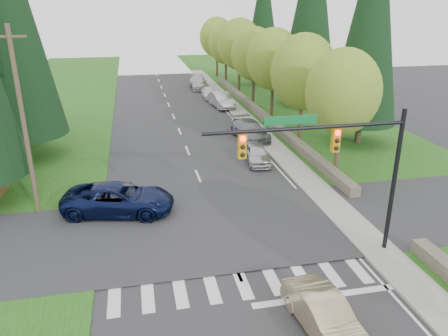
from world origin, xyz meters
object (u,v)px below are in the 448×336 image
object	(u,v)px
sedan_champagne	(324,315)
suv_navy	(119,199)
parked_car_a	(257,154)
parked_car_e	(199,83)
parked_car_c	(221,100)
parked_car_d	(210,93)
parked_car_b	(250,130)

from	to	relation	value
sedan_champagne	suv_navy	xyz separation A→B (m)	(-7.19, 11.00, 0.15)
parked_car_a	parked_car_e	world-z (taller)	parked_car_e
parked_car_c	parked_car_d	size ratio (longest dim) A/B	1.21
sedan_champagne	parked_car_a	bearing A→B (deg)	75.08
parked_car_d	parked_car_e	size ratio (longest dim) A/B	0.75
parked_car_b	parked_car_d	distance (m)	17.07
parked_car_e	parked_car_c	bearing A→B (deg)	-84.61
suv_navy	parked_car_e	distance (m)	36.79
suv_navy	parked_car_b	xyz separation A→B (m)	(10.66, 11.92, -0.07)
parked_car_b	parked_car_e	bearing A→B (deg)	85.15
suv_navy	parked_car_d	size ratio (longest dim) A/B	1.48
parked_car_b	parked_car_d	size ratio (longest dim) A/B	1.30
suv_navy	parked_car_c	bearing A→B (deg)	-11.63
parked_car_b	parked_car_c	distance (m)	12.16
suv_navy	parked_car_c	world-z (taller)	suv_navy
sedan_champagne	suv_navy	bearing A→B (deg)	116.31
parked_car_b	parked_car_c	xyz separation A→B (m)	(0.00, 12.16, 0.04)
sedan_champagne	parked_car_a	world-z (taller)	sedan_champagne
parked_car_c	parked_car_e	world-z (taller)	parked_car_c
parked_car_c	parked_car_e	xyz separation A→B (m)	(-0.73, 11.34, -0.02)
parked_car_e	parked_car_d	bearing A→B (deg)	-85.59
suv_navy	parked_car_d	bearing A→B (deg)	-7.20
parked_car_b	parked_car_d	world-z (taller)	parked_car_b
sedan_champagne	parked_car_d	size ratio (longest dim) A/B	1.02
sedan_champagne	parked_car_e	xyz separation A→B (m)	(2.75, 46.42, 0.10)
parked_car_d	parked_car_b	bearing A→B (deg)	-86.62
suv_navy	parked_car_e	world-z (taller)	suv_navy
parked_car_d	parked_car_e	world-z (taller)	parked_car_e
suv_navy	parked_car_d	world-z (taller)	suv_navy
suv_navy	parked_car_e	xyz separation A→B (m)	(9.94, 35.42, -0.05)
parked_car_c	parked_car_e	distance (m)	11.36
parked_car_c	parked_car_d	xyz separation A→B (m)	(-0.42, 4.91, -0.12)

